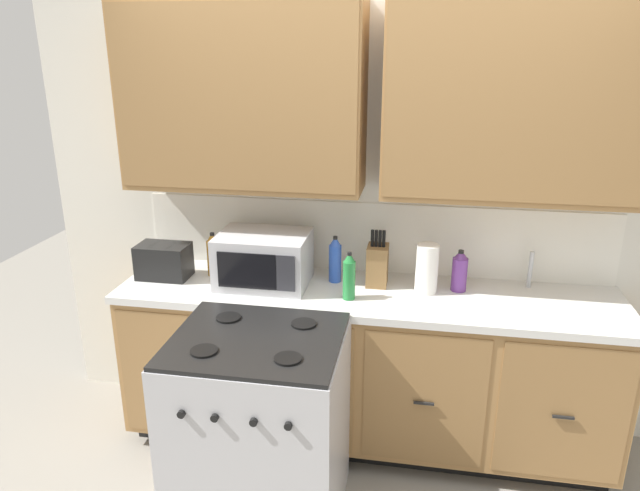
# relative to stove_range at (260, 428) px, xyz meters

# --- Properties ---
(ground_plane) EXTENTS (8.00, 8.00, 0.00)m
(ground_plane) POSITION_rel_stove_range_xyz_m (0.42, 0.33, -0.47)
(ground_plane) COLOR gray
(wall_unit) EXTENTS (3.81, 0.40, 2.50)m
(wall_unit) POSITION_rel_stove_range_xyz_m (0.42, 0.83, 1.19)
(wall_unit) COLOR silver
(wall_unit) RESTS_ON ground_plane
(counter_run) EXTENTS (2.64, 0.64, 0.92)m
(counter_run) POSITION_rel_stove_range_xyz_m (0.42, 0.63, 0.00)
(counter_run) COLOR black
(counter_run) RESTS_ON ground_plane
(stove_range) EXTENTS (0.76, 0.68, 0.95)m
(stove_range) POSITION_rel_stove_range_xyz_m (0.00, 0.00, 0.00)
(stove_range) COLOR #B7B7BC
(stove_range) RESTS_ON ground_plane
(microwave) EXTENTS (0.48, 0.37, 0.28)m
(microwave) POSITION_rel_stove_range_xyz_m (-0.14, 0.64, 0.59)
(microwave) COLOR #B7B7BC
(microwave) RESTS_ON counter_run
(toaster) EXTENTS (0.28, 0.18, 0.19)m
(toaster) POSITION_rel_stove_range_xyz_m (-0.71, 0.63, 0.55)
(toaster) COLOR black
(toaster) RESTS_ON counter_run
(knife_block) EXTENTS (0.11, 0.14, 0.31)m
(knife_block) POSITION_rel_stove_range_xyz_m (0.47, 0.73, 0.57)
(knife_block) COLOR olive
(knife_block) RESTS_ON counter_run
(sink_faucet) EXTENTS (0.02, 0.02, 0.20)m
(sink_faucet) POSITION_rel_stove_range_xyz_m (1.27, 0.84, 0.55)
(sink_faucet) COLOR #B2B5BA
(sink_faucet) RESTS_ON counter_run
(paper_towel_roll) EXTENTS (0.12, 0.12, 0.26)m
(paper_towel_roll) POSITION_rel_stove_range_xyz_m (0.73, 0.68, 0.58)
(paper_towel_roll) COLOR white
(paper_towel_roll) RESTS_ON counter_run
(bottle_amber) EXTENTS (0.07, 0.07, 0.25)m
(bottle_amber) POSITION_rel_stove_range_xyz_m (-0.45, 0.71, 0.58)
(bottle_amber) COLOR #9E6619
(bottle_amber) RESTS_ON counter_run
(bottle_green) EXTENTS (0.06, 0.06, 0.25)m
(bottle_green) POSITION_rel_stove_range_xyz_m (0.34, 0.52, 0.58)
(bottle_green) COLOR #237A38
(bottle_green) RESTS_ON counter_run
(bottle_blue) EXTENTS (0.07, 0.07, 0.26)m
(bottle_blue) POSITION_rel_stove_range_xyz_m (0.24, 0.74, 0.58)
(bottle_blue) COLOR blue
(bottle_blue) RESTS_ON counter_run
(bottle_violet) EXTENTS (0.08, 0.08, 0.22)m
(bottle_violet) POSITION_rel_stove_range_xyz_m (0.90, 0.73, 0.56)
(bottle_violet) COLOR #663384
(bottle_violet) RESTS_ON counter_run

